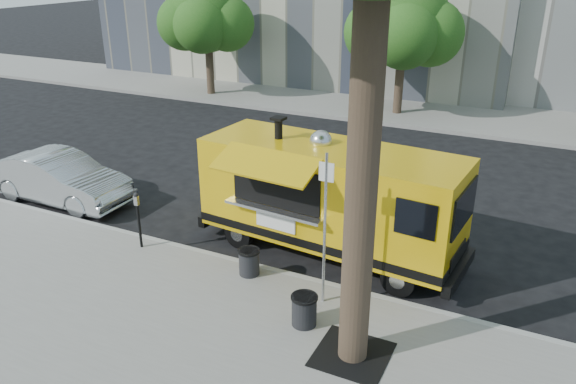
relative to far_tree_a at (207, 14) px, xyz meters
The scene contains 13 objects.
ground 16.30m from the far_tree_a, 50.89° to the right, with size 120.00×120.00×0.00m, color black.
sidewalk 19.48m from the far_tree_a, 58.47° to the right, with size 60.00×6.00×0.15m, color gray.
curb 16.99m from the far_tree_a, 52.92° to the right, with size 60.00×0.14×0.16m, color #999993.
far_sidewalk 10.73m from the far_tree_a, ahead, with size 60.00×5.00×0.15m, color gray.
tree_well 20.00m from the far_tree_a, 50.16° to the right, with size 1.20×1.20×0.02m, color black.
far_tree_a is the anchor object (origin of this frame).
far_tree_b 9.01m from the far_tree_a, ahead, with size 3.60×3.60×5.50m.
sign_post 18.14m from the far_tree_a, 50.17° to the right, with size 0.28×0.06×3.00m.
parking_meter 15.59m from the far_tree_a, 62.85° to the right, with size 0.11×0.11×1.33m.
food_truck 16.18m from the far_tree_a, 47.56° to the right, with size 6.21×3.05×2.97m.
sedan 13.07m from the far_tree_a, 75.58° to the right, with size 1.44×4.12×1.36m, color #B5B8BC.
trash_bin_left 18.96m from the far_tree_a, 51.85° to the right, with size 0.49×0.49×0.59m.
trash_bin_right 17.08m from the far_tree_a, 54.25° to the right, with size 0.46×0.46×0.56m.
Camera 1 is at (4.92, -10.05, 6.29)m, focal length 35.00 mm.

